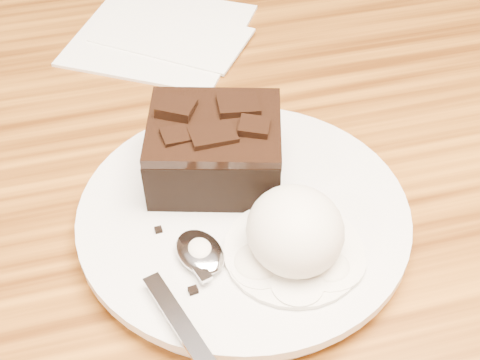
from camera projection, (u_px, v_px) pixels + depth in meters
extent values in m
cylinder|color=silver|center=(244.00, 219.00, 0.50)|extent=(0.24, 0.24, 0.02)
cube|color=black|center=(215.00, 152.00, 0.50)|extent=(0.11, 0.10, 0.04)
ellipsoid|color=white|center=(295.00, 231.00, 0.45)|extent=(0.06, 0.07, 0.05)
cylinder|color=white|center=(293.00, 252.00, 0.46)|extent=(0.09, 0.09, 0.00)
cube|color=white|center=(160.00, 33.00, 0.69)|extent=(0.22, 0.22, 0.01)
cube|color=black|center=(193.00, 290.00, 0.44)|extent=(0.01, 0.01, 0.00)
cube|color=black|center=(158.00, 230.00, 0.48)|extent=(0.01, 0.01, 0.00)
cube|color=black|center=(186.00, 258.00, 0.46)|extent=(0.01, 0.01, 0.00)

